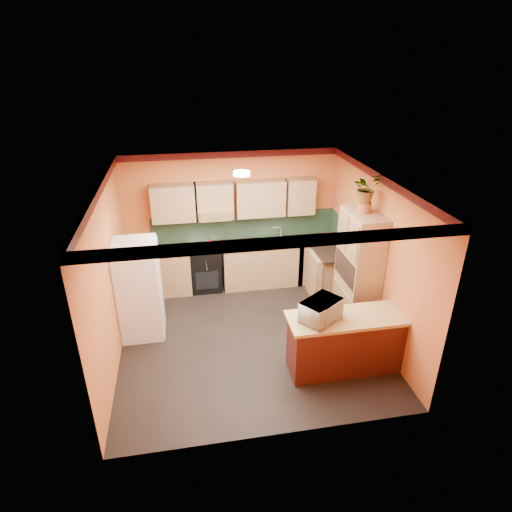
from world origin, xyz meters
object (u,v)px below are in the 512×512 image
Objects in this scene: stove at (206,268)px; fridge at (139,290)px; microwave at (321,310)px; base_cabinets_back at (236,266)px; breakfast_bar at (350,344)px; pantry at (358,272)px.

stove is 1.84m from fridge.
microwave reaches higher than stove.
breakfast_bar is (1.31, -2.84, 0.00)m from base_cabinets_back.
breakfast_bar is 0.81m from microwave.
base_cabinets_back is 3.02m from microwave.
breakfast_bar is (-0.50, -1.05, -0.61)m from pantry.
fridge reaches higher than base_cabinets_back.
breakfast_bar is (1.94, -2.84, -0.02)m from stove.
base_cabinets_back is 6.46× the size of microwave.
stove reaches higher than base_cabinets_back.
base_cabinets_back is at bearing 70.45° from microwave.
base_cabinets_back is at bearing 114.86° from breakfast_bar.
fridge is 0.81× the size of pantry.
pantry is at bearing 10.99° from microwave.
microwave is (2.61, -1.47, 0.24)m from fridge.
breakfast_bar is at bearing -35.72° from microwave.
base_cabinets_back is 2.29m from fridge.
fridge reaches higher than microwave.
pantry reaches higher than stove.
pantry is at bearing -6.63° from fridge.
stove is at bearing 143.68° from pantry.
microwave is at bearing -133.29° from pantry.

